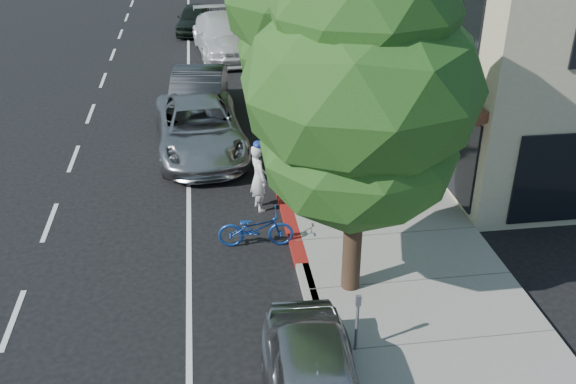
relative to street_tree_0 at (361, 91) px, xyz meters
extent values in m
plane|color=black|center=(-0.90, 2.00, -4.60)|extent=(120.00, 120.00, 0.00)
cube|color=gray|center=(1.40, 10.00, -4.52)|extent=(4.60, 56.00, 0.15)
cube|color=#9E998E|center=(-0.90, 10.00, -4.52)|extent=(0.30, 56.00, 0.15)
cube|color=maroon|center=(-0.90, 3.00, -4.52)|extent=(0.32, 4.00, 0.15)
cylinder|color=black|center=(0.00, 0.00, -3.27)|extent=(0.40, 0.40, 2.66)
ellipsoid|color=#1A4C17|center=(0.00, 0.00, -1.18)|extent=(3.91, 3.91, 3.13)
ellipsoid|color=#1A4C17|center=(0.00, 0.00, 0.12)|extent=(4.60, 4.60, 3.68)
ellipsoid|color=#1A4C17|center=(0.00, 0.00, 1.48)|extent=(3.45, 3.45, 2.76)
cylinder|color=black|center=(0.00, 6.00, -3.14)|extent=(0.40, 0.40, 2.92)
ellipsoid|color=#1A4C17|center=(0.00, 6.00, -0.84)|extent=(3.96, 3.96, 3.17)
cylinder|color=black|center=(0.00, 12.00, -3.20)|extent=(0.40, 0.40, 2.80)
ellipsoid|color=#1A4C17|center=(0.00, 12.00, -1.00)|extent=(3.57, 3.57, 2.85)
cylinder|color=black|center=(0.00, 18.00, -3.21)|extent=(0.40, 0.40, 2.78)
cylinder|color=black|center=(0.00, 24.00, -3.16)|extent=(0.40, 0.40, 2.87)
imported|color=white|center=(-1.60, 3.98, -3.67)|extent=(0.61, 0.78, 1.87)
imported|color=#17429F|center=(-1.86, 2.15, -4.12)|extent=(1.88, 0.78, 0.96)
imported|color=#ACADB1|center=(-3.10, 8.01, -3.80)|extent=(3.07, 5.94, 1.60)
imported|color=#222527|center=(-3.10, 11.00, -3.75)|extent=(2.39, 5.35, 1.71)
imported|color=white|center=(-1.78, 19.29, -3.69)|extent=(3.16, 6.47, 1.81)
imported|color=black|center=(-3.10, 23.95, -3.88)|extent=(2.25, 4.39, 1.43)
imported|color=black|center=(2.28, 9.77, -3.63)|extent=(0.91, 0.77, 1.65)
camera|label=1|loc=(-2.91, -11.14, 3.90)|focal=40.00mm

